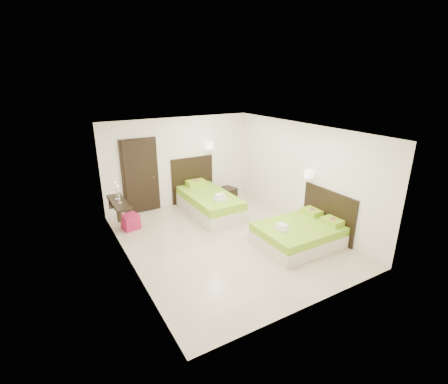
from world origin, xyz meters
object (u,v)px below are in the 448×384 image
nightstand (227,195)px  ottoman (130,222)px  bed_single (208,201)px  bed_double (301,233)px

nightstand → ottoman: size_ratio=1.35×
bed_single → bed_double: 2.91m
bed_single → bed_double: size_ratio=1.21×
bed_double → ottoman: bearing=139.3°
bed_single → nightstand: 0.95m
bed_single → ottoman: bearing=179.0°
nightstand → bed_double: bearing=-102.4°
bed_double → nightstand: bed_double is taller
ottoman → nightstand: bearing=6.7°
bed_double → ottoman: size_ratio=4.85×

